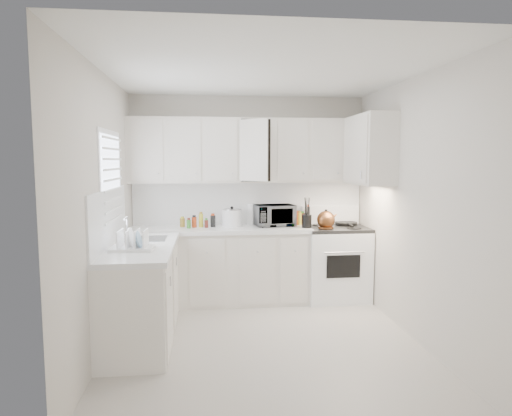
{
  "coord_description": "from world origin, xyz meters",
  "views": [
    {
      "loc": [
        -0.54,
        -4.24,
        1.78
      ],
      "look_at": [
        0.0,
        0.7,
        1.25
      ],
      "focal_mm": 31.51,
      "sensor_mm": 36.0,
      "label": 1
    }
  ],
  "objects": [
    {
      "name": "floor",
      "position": [
        0.0,
        0.0,
        0.0
      ],
      "size": [
        3.2,
        3.2,
        0.0
      ],
      "primitive_type": "plane",
      "color": "#BAB3AA",
      "rests_on": "ground"
    },
    {
      "name": "ceiling",
      "position": [
        0.0,
        0.0,
        2.6
      ],
      "size": [
        3.2,
        3.2,
        0.0
      ],
      "primitive_type": "plane",
      "rotation": [
        3.14,
        0.0,
        0.0
      ],
      "color": "white",
      "rests_on": "ground"
    },
    {
      "name": "wall_back",
      "position": [
        0.0,
        1.6,
        1.3
      ],
      "size": [
        3.0,
        0.0,
        3.0
      ],
      "primitive_type": "plane",
      "rotation": [
        1.57,
        0.0,
        0.0
      ],
      "color": "beige",
      "rests_on": "ground"
    },
    {
      "name": "wall_front",
      "position": [
        0.0,
        -1.6,
        1.3
      ],
      "size": [
        3.0,
        0.0,
        3.0
      ],
      "primitive_type": "plane",
      "rotation": [
        -1.57,
        0.0,
        0.0
      ],
      "color": "beige",
      "rests_on": "ground"
    },
    {
      "name": "wall_left",
      "position": [
        -1.5,
        0.0,
        1.3
      ],
      "size": [
        0.0,
        3.2,
        3.2
      ],
      "primitive_type": "plane",
      "rotation": [
        1.57,
        0.0,
        1.57
      ],
      "color": "beige",
      "rests_on": "ground"
    },
    {
      "name": "wall_right",
      "position": [
        1.5,
        0.0,
        1.3
      ],
      "size": [
        0.0,
        3.2,
        3.2
      ],
      "primitive_type": "plane",
      "rotation": [
        1.57,
        0.0,
        -1.57
      ],
      "color": "beige",
      "rests_on": "ground"
    },
    {
      "name": "window_blinds",
      "position": [
        -1.48,
        0.35,
        1.55
      ],
      "size": [
        0.06,
        0.96,
        1.06
      ],
      "primitive_type": null,
      "color": "white",
      "rests_on": "wall_left"
    },
    {
      "name": "lower_cabinets_back",
      "position": [
        -0.39,
        1.3,
        0.45
      ],
      "size": [
        2.22,
        0.6,
        0.9
      ],
      "primitive_type": null,
      "color": "beige",
      "rests_on": "floor"
    },
    {
      "name": "lower_cabinets_left",
      "position": [
        -1.2,
        0.2,
        0.45
      ],
      "size": [
        0.6,
        1.6,
        0.9
      ],
      "primitive_type": null,
      "color": "beige",
      "rests_on": "floor"
    },
    {
      "name": "countertop_back",
      "position": [
        -0.39,
        1.29,
        0.93
      ],
      "size": [
        2.24,
        0.64,
        0.05
      ],
      "primitive_type": "cube",
      "color": "silver",
      "rests_on": "lower_cabinets_back"
    },
    {
      "name": "countertop_left",
      "position": [
        -1.19,
        0.2,
        0.93
      ],
      "size": [
        0.64,
        1.62,
        0.05
      ],
      "primitive_type": "cube",
      "color": "silver",
      "rests_on": "lower_cabinets_left"
    },
    {
      "name": "backsplash_back",
      "position": [
        0.0,
        1.59,
        1.23
      ],
      "size": [
        2.98,
        0.02,
        0.55
      ],
      "primitive_type": "cube",
      "color": "silver",
      "rests_on": "wall_back"
    },
    {
      "name": "backsplash_left",
      "position": [
        -1.49,
        0.2,
        1.23
      ],
      "size": [
        0.02,
        1.6,
        0.55
      ],
      "primitive_type": "cube",
      "color": "silver",
      "rests_on": "wall_left"
    },
    {
      "name": "upper_cabinets_back",
      "position": [
        0.0,
        1.44,
        1.5
      ],
      "size": [
        3.0,
        0.33,
        0.8
      ],
      "primitive_type": null,
      "color": "beige",
      "rests_on": "wall_back"
    },
    {
      "name": "upper_cabinets_right",
      "position": [
        1.33,
        0.82,
        1.5
      ],
      "size": [
        0.33,
        0.9,
        0.8
      ],
      "primitive_type": null,
      "color": "beige",
      "rests_on": "wall_right"
    },
    {
      "name": "sink",
      "position": [
        -1.19,
        0.55,
        1.07
      ],
      "size": [
        0.42,
        0.38,
        0.3
      ],
      "primitive_type": null,
      "color": "gray",
      "rests_on": "countertop_left"
    },
    {
      "name": "stove",
      "position": [
        1.09,
        1.27,
        0.6
      ],
      "size": [
        0.78,
        0.64,
        1.19
      ],
      "primitive_type": null,
      "rotation": [
        0.0,
        0.0,
        0.01
      ],
      "color": "white",
      "rests_on": "floor"
    },
    {
      "name": "tea_kettle",
      "position": [
        0.91,
        1.11,
        1.07
      ],
      "size": [
        0.31,
        0.27,
        0.25
      ],
      "primitive_type": null,
      "rotation": [
        0.0,
        0.0,
        0.15
      ],
      "color": "brown",
      "rests_on": "stove"
    },
    {
      "name": "frying_pan",
      "position": [
        1.27,
        1.43,
        0.97
      ],
      "size": [
        0.31,
        0.5,
        0.04
      ],
      "primitive_type": null,
      "rotation": [
        0.0,
        0.0,
        -0.04
      ],
      "color": "black",
      "rests_on": "stove"
    },
    {
      "name": "microwave",
      "position": [
        0.31,
        1.35,
        1.11
      ],
      "size": [
        0.52,
        0.34,
        0.33
      ],
      "primitive_type": "imported",
      "rotation": [
        0.0,
        0.0,
        0.15
      ],
      "color": "gray",
      "rests_on": "countertop_back"
    },
    {
      "name": "rice_cooker",
      "position": [
        -0.23,
        1.37,
        1.08
      ],
      "size": [
        0.26,
        0.26,
        0.25
      ],
      "primitive_type": null,
      "rotation": [
        0.0,
        0.0,
        -0.05
      ],
      "color": "white",
      "rests_on": "countertop_back"
    },
    {
      "name": "paper_towel",
      "position": [
        0.03,
        1.52,
        1.08
      ],
      "size": [
        0.12,
        0.12,
        0.27
      ],
      "primitive_type": "cylinder",
      "color": "white",
      "rests_on": "countertop_back"
    },
    {
      "name": "utensil_crock",
      "position": [
        0.68,
        1.15,
        1.14
      ],
      "size": [
        0.14,
        0.14,
        0.39
      ],
      "primitive_type": null,
      "rotation": [
        0.0,
        0.0,
        -0.09
      ],
      "color": "black",
      "rests_on": "countertop_back"
    },
    {
      "name": "dish_rack",
      "position": [
        -1.24,
        -0.02,
        1.06
      ],
      "size": [
        0.4,
        0.31,
        0.21
      ],
      "primitive_type": null,
      "rotation": [
        0.0,
        0.0,
        -0.04
      ],
      "color": "white",
      "rests_on": "countertop_left"
    },
    {
      "name": "spice_left_0",
      "position": [
        -0.85,
        1.42,
        1.02
      ],
      "size": [
        0.06,
        0.06,
        0.13
      ],
      "primitive_type": "cylinder",
      "color": "olive",
      "rests_on": "countertop_back"
    },
    {
      "name": "spice_left_1",
      "position": [
        -0.78,
        1.33,
        1.02
      ],
      "size": [
        0.06,
        0.06,
        0.13
      ],
      "primitive_type": "cylinder",
      "color": "#37822B",
      "rests_on": "countertop_back"
    },
    {
      "name": "spice_left_2",
      "position": [
        -0.7,
        1.42,
        1.02
      ],
      "size": [
        0.06,
        0.06,
        0.13
      ],
      "primitive_type": "cylinder",
      "color": "#BE3D19",
      "rests_on": "countertop_back"
    },
    {
      "name": "spice_left_3",
      "position": [
        -0.62,
        1.33,
        1.02
      ],
      "size": [
        0.06,
        0.06,
        0.13
      ],
      "primitive_type": "cylinder",
      "color": "gold",
      "rests_on": "countertop_back"
    },
    {
      "name": "spice_left_4",
      "position": [
        -0.55,
        1.42,
        1.02
      ],
      "size": [
        0.06,
        0.06,
        0.13
      ],
      "primitive_type": "cylinder",
      "color": "maroon",
      "rests_on": "countertop_back"
    },
    {
      "name": "spice_left_5",
      "position": [
        -0.47,
        1.33,
        1.02
      ],
      "size": [
        0.06,
        0.06,
        0.13
      ],
      "primitive_type": "cylinder",
      "color": "black",
      "rests_on": "countertop_back"
    },
    {
      "name": "sauce_right_0",
      "position": [
        0.58,
        1.46,
        1.05
      ],
      "size": [
        0.06,
        0.06,
        0.19
      ],
      "primitive_type": "cylinder",
      "color": "#BE3D19",
      "rests_on": "countertop_back"
    },
    {
      "name": "sauce_right_1",
      "position": [
        0.64,
        1.4,
        1.05
      ],
      "size": [
        0.06,
        0.06,
        0.19
      ],
      "primitive_type": "cylinder",
      "color": "gold",
      "rests_on": "countertop_back"
    },
    {
      "name": "sauce_right_2",
      "position": [
        0.69,
        1.46,
        1.05
      ],
      "size": [
        0.06,
        0.06,
        0.19
      ],
      "primitive_type": "cylinder",
      "color": "maroon",
      "rests_on": "countertop_back"
    },
    {
      "name": "sauce_right_3",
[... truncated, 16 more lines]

